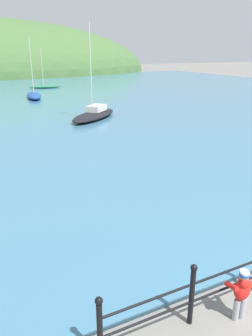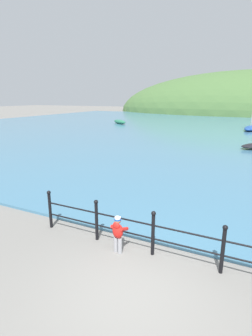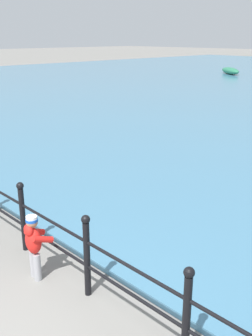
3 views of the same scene
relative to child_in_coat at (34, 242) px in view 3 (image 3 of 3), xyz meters
The scene contains 3 objects.
iron_railing 0.90m from the child_in_coat, 19.90° to the left, with size 6.82×0.12×1.21m.
child_in_coat is the anchor object (origin of this frame).
boat_mid_harbor 33.40m from the child_in_coat, 117.16° to the left, with size 3.23×2.73×0.58m.
Camera 3 is at (3.60, -1.33, 3.41)m, focal length 42.00 mm.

